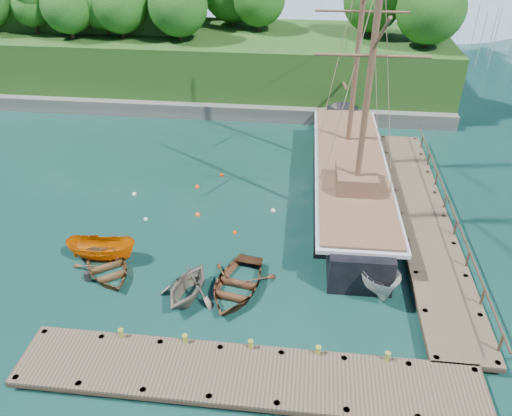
# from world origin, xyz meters

# --- Properties ---
(ground) EXTENTS (160.00, 160.00, 0.00)m
(ground) POSITION_xyz_m (0.00, 0.00, 0.00)
(ground) COLOR #103225
(ground) RESTS_ON ground
(dock_near) EXTENTS (20.00, 3.20, 1.10)m
(dock_near) POSITION_xyz_m (2.00, -6.50, 0.43)
(dock_near) COLOR #45382C
(dock_near) RESTS_ON ground
(dock_east) EXTENTS (3.20, 24.00, 1.10)m
(dock_east) POSITION_xyz_m (11.50, 7.00, 0.43)
(dock_east) COLOR #45382C
(dock_east) RESTS_ON ground
(bollard_0) EXTENTS (0.26, 0.26, 0.45)m
(bollard_0) POSITION_xyz_m (-4.00, -5.10, 0.00)
(bollard_0) COLOR olive
(bollard_0) RESTS_ON ground
(bollard_1) EXTENTS (0.26, 0.26, 0.45)m
(bollard_1) POSITION_xyz_m (-1.00, -5.10, 0.00)
(bollard_1) COLOR olive
(bollard_1) RESTS_ON ground
(bollard_2) EXTENTS (0.26, 0.26, 0.45)m
(bollard_2) POSITION_xyz_m (2.00, -5.10, 0.00)
(bollard_2) COLOR olive
(bollard_2) RESTS_ON ground
(bollard_3) EXTENTS (0.26, 0.26, 0.45)m
(bollard_3) POSITION_xyz_m (5.00, -5.10, 0.00)
(bollard_3) COLOR olive
(bollard_3) RESTS_ON ground
(bollard_4) EXTENTS (0.26, 0.26, 0.45)m
(bollard_4) POSITION_xyz_m (8.00, -5.10, 0.00)
(bollard_4) COLOR olive
(bollard_4) RESTS_ON ground
(rowboat_0) EXTENTS (5.12, 5.37, 0.91)m
(rowboat_0) POSITION_xyz_m (-6.63, -0.10, 0.00)
(rowboat_0) COLOR brown
(rowboat_0) RESTS_ON ground
(rowboat_1) EXTENTS (3.91, 4.27, 1.92)m
(rowboat_1) POSITION_xyz_m (-1.72, -1.52, 0.00)
(rowboat_1) COLOR slate
(rowboat_1) RESTS_ON ground
(rowboat_2) EXTENTS (4.38, 5.49, 1.02)m
(rowboat_2) POSITION_xyz_m (0.68, -0.74, 0.00)
(rowboat_2) COLOR #512F1B
(rowboat_2) RESTS_ON ground
(motorboat_orange) EXTENTS (4.08, 1.55, 1.57)m
(motorboat_orange) POSITION_xyz_m (-7.32, 1.07, 0.00)
(motorboat_orange) COLOR #DC6802
(motorboat_orange) RESTS_ON ground
(cabin_boat_white) EXTENTS (3.66, 5.78, 2.09)m
(cabin_boat_white) POSITION_xyz_m (7.70, 0.91, 0.00)
(cabin_boat_white) COLOR silver
(cabin_boat_white) RESTS_ON ground
(schooner) EXTENTS (5.16, 26.81, 19.54)m
(schooner) POSITION_xyz_m (6.98, 9.82, 1.08)
(schooner) COLOR black
(schooner) RESTS_ON ground
(mooring_buoy_0) EXTENTS (0.28, 0.28, 0.28)m
(mooring_buoy_0) POSITION_xyz_m (-6.12, 5.29, 0.00)
(mooring_buoy_0) COLOR silver
(mooring_buoy_0) RESTS_ON ground
(mooring_buoy_1) EXTENTS (0.34, 0.34, 0.34)m
(mooring_buoy_1) POSITION_xyz_m (-2.90, 6.18, 0.00)
(mooring_buoy_1) COLOR orange
(mooring_buoy_1) RESTS_ON ground
(mooring_buoy_2) EXTENTS (0.28, 0.28, 0.28)m
(mooring_buoy_2) POSITION_xyz_m (-0.18, 4.46, 0.00)
(mooring_buoy_2) COLOR #F94709
(mooring_buoy_2) RESTS_ON ground
(mooring_buoy_3) EXTENTS (0.33, 0.33, 0.33)m
(mooring_buoy_3) POSITION_xyz_m (1.97, 7.24, 0.00)
(mooring_buoy_3) COLOR silver
(mooring_buoy_3) RESTS_ON ground
(mooring_buoy_4) EXTENTS (0.35, 0.35, 0.35)m
(mooring_buoy_4) POSITION_xyz_m (-3.70, 9.75, 0.00)
(mooring_buoy_4) COLOR red
(mooring_buoy_4) RESTS_ON ground
(mooring_buoy_5) EXTENTS (0.29, 0.29, 0.29)m
(mooring_buoy_5) POSITION_xyz_m (-2.25, 11.68, 0.00)
(mooring_buoy_5) COLOR #F93003
(mooring_buoy_5) RESTS_ON ground
(mooring_buoy_6) EXTENTS (0.32, 0.32, 0.32)m
(mooring_buoy_6) POSITION_xyz_m (-7.86, 8.26, 0.00)
(mooring_buoy_6) COLOR silver
(mooring_buoy_6) RESTS_ON ground
(headland) EXTENTS (51.00, 19.31, 12.90)m
(headland) POSITION_xyz_m (-12.88, 31.36, 5.54)
(headland) COLOR #474744
(headland) RESTS_ON ground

